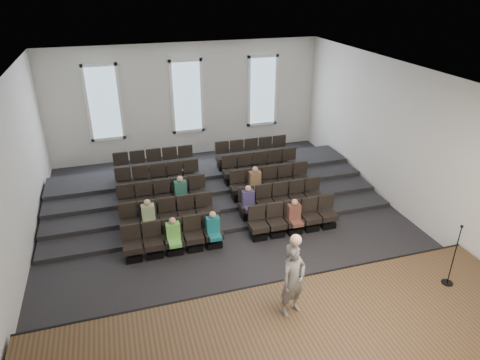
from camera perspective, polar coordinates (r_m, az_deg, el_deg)
name	(u,v)px	position (r m, az deg, el deg)	size (l,w,h in m)	color
ground	(231,232)	(13.96, -1.20, -6.92)	(14.00, 14.00, 0.00)	black
ceiling	(229,77)	(12.02, -1.42, 13.62)	(12.00, 14.00, 0.02)	white
wall_back	(187,101)	(19.28, -7.08, 10.43)	(12.00, 0.04, 5.00)	silver
wall_front	(352,329)	(7.34, 14.65, -18.70)	(12.00, 0.04, 5.00)	silver
wall_left	(9,187)	(12.72, -28.40, -0.87)	(0.04, 14.00, 5.00)	silver
wall_right	(403,140)	(15.41, 20.86, 4.96)	(0.04, 14.00, 5.00)	silver
stage	(295,343)	(10.09, 7.29, -20.78)	(11.80, 3.60, 0.50)	#503D22
stage_lip	(267,291)	(11.27, 3.58, -14.61)	(11.80, 0.06, 0.52)	black
risers	(209,185)	(16.55, -4.21, -0.64)	(11.80, 4.80, 0.60)	black
seating_rows	(219,192)	(14.91, -2.84, -1.64)	(6.80, 4.70, 1.67)	black
windows	(187,97)	(19.16, -7.08, 10.96)	(8.44, 0.10, 3.24)	white
audience	(217,207)	(13.72, -3.03, -3.65)	(4.85, 2.64, 1.10)	#6BC64F
speaker	(293,280)	(9.82, 7.09, -13.12)	(0.66, 0.43, 1.81)	slate
mic_stand	(451,267)	(11.99, 26.35, -10.31)	(0.29, 0.29, 1.71)	black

